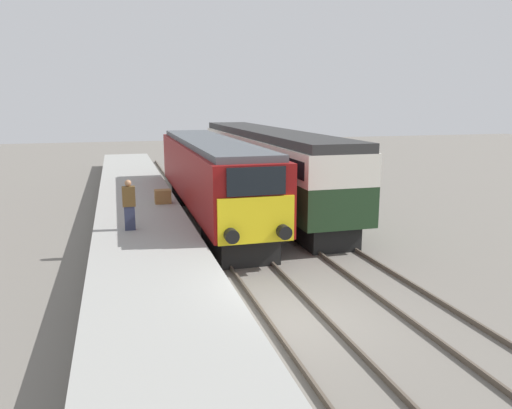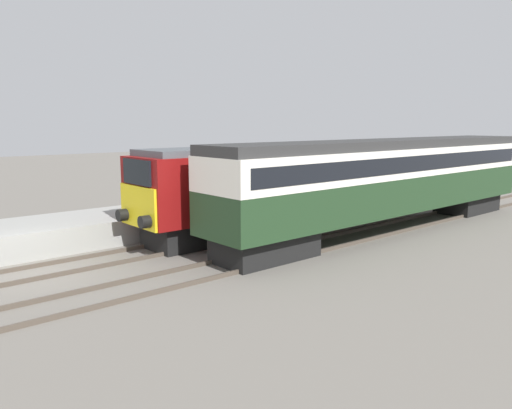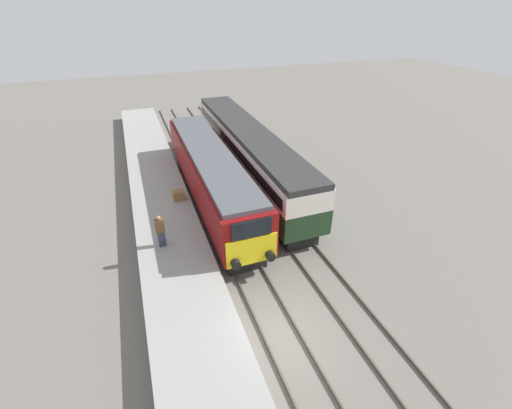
{
  "view_description": "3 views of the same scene",
  "coord_description": "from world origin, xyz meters",
  "px_view_note": "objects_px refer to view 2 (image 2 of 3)",
  "views": [
    {
      "loc": [
        -4.12,
        -10.99,
        5.39
      ],
      "look_at": [
        0.0,
        3.66,
        2.24
      ],
      "focal_mm": 35.0,
      "sensor_mm": 36.0,
      "label": 1
    },
    {
      "loc": [
        15.88,
        -4.58,
        4.67
      ],
      "look_at": [
        1.7,
        7.66,
        1.6
      ],
      "focal_mm": 35.0,
      "sensor_mm": 36.0,
      "label": 2
    },
    {
      "loc": [
        -4.13,
        -8.11,
        11.73
      ],
      "look_at": [
        1.7,
        7.66,
        1.6
      ],
      "focal_mm": 24.0,
      "sensor_mm": 36.0,
      "label": 3
    }
  ],
  "objects_px": {
    "locomotive": "(294,180)",
    "person_on_platform": "(156,186)",
    "passenger_carriage": "(390,176)",
    "luggage_crate": "(254,194)"
  },
  "relations": [
    {
      "from": "passenger_carriage",
      "to": "locomotive",
      "type": "bearing_deg",
      "value": -144.54
    },
    {
      "from": "person_on_platform",
      "to": "luggage_crate",
      "type": "bearing_deg",
      "value": 70.71
    },
    {
      "from": "passenger_carriage",
      "to": "person_on_platform",
      "type": "xyz_separation_m",
      "value": [
        -7.18,
        -7.34,
        -0.55
      ]
    },
    {
      "from": "luggage_crate",
      "to": "person_on_platform",
      "type": "bearing_deg",
      "value": -109.29
    },
    {
      "from": "locomotive",
      "to": "person_on_platform",
      "type": "bearing_deg",
      "value": -127.53
    },
    {
      "from": "locomotive",
      "to": "person_on_platform",
      "type": "xyz_separation_m",
      "value": [
        -3.78,
        -4.92,
        -0.24
      ]
    },
    {
      "from": "locomotive",
      "to": "passenger_carriage",
      "type": "distance_m",
      "value": 4.19
    },
    {
      "from": "locomotive",
      "to": "person_on_platform",
      "type": "relative_size",
      "value": 9.04
    },
    {
      "from": "passenger_carriage",
      "to": "person_on_platform",
      "type": "height_order",
      "value": "passenger_carriage"
    },
    {
      "from": "person_on_platform",
      "to": "passenger_carriage",
      "type": "bearing_deg",
      "value": 45.64
    }
  ]
}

